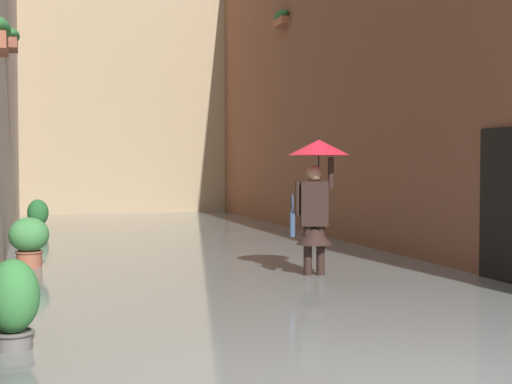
{
  "coord_description": "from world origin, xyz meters",
  "views": [
    {
      "loc": [
        2.75,
        4.12,
        1.72
      ],
      "look_at": [
        -0.4,
        -6.15,
        1.29
      ],
      "focal_mm": 50.54,
      "sensor_mm": 36.0,
      "label": 1
    }
  ],
  "objects_px": {
    "potted_plant_far_right": "(38,217)",
    "potted_plant_near_right": "(29,241)",
    "potted_plant_mid_right": "(13,307)",
    "person_wading": "(316,186)"
  },
  "relations": [
    {
      "from": "potted_plant_far_right",
      "to": "potted_plant_near_right",
      "type": "relative_size",
      "value": 0.98
    },
    {
      "from": "potted_plant_mid_right",
      "to": "potted_plant_near_right",
      "type": "relative_size",
      "value": 1.01
    },
    {
      "from": "person_wading",
      "to": "potted_plant_near_right",
      "type": "relative_size",
      "value": 2.36
    },
    {
      "from": "potted_plant_near_right",
      "to": "potted_plant_far_right",
      "type": "bearing_deg",
      "value": -91.41
    },
    {
      "from": "potted_plant_mid_right",
      "to": "potted_plant_near_right",
      "type": "height_order",
      "value": "potted_plant_mid_right"
    },
    {
      "from": "person_wading",
      "to": "potted_plant_mid_right",
      "type": "xyz_separation_m",
      "value": [
        3.96,
        3.03,
        -0.9
      ]
    },
    {
      "from": "potted_plant_far_right",
      "to": "potted_plant_mid_right",
      "type": "relative_size",
      "value": 0.97
    },
    {
      "from": "potted_plant_far_right",
      "to": "potted_plant_near_right",
      "type": "bearing_deg",
      "value": 88.59
    },
    {
      "from": "potted_plant_mid_right",
      "to": "person_wading",
      "type": "bearing_deg",
      "value": -142.62
    },
    {
      "from": "person_wading",
      "to": "potted_plant_mid_right",
      "type": "distance_m",
      "value": 5.07
    }
  ]
}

